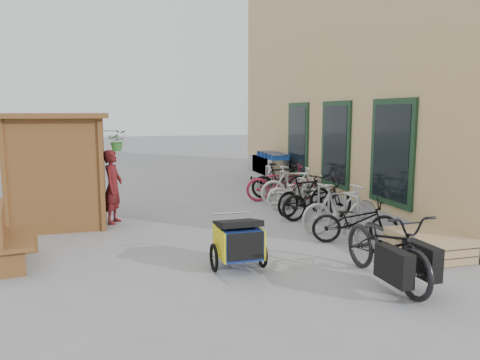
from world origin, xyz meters
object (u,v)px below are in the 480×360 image
object	(u,v)px
bike_2	(317,199)
bike_7	(281,181)
shopping_carts	(268,165)
kiosk	(53,154)
bike_3	(305,195)
cargo_bike	(388,247)
bench	(12,235)
bike_5	(294,186)
person_kiosk	(113,187)
bike_4	(300,192)
child_trailer	(238,240)
bike_0	(355,221)
bike_1	(340,208)
bike_6	(281,183)
pallet_stack	(429,244)

from	to	relation	value
bike_2	bike_7	distance (m)	2.67
shopping_carts	bike_7	size ratio (longest dim) A/B	1.48
kiosk	bike_3	size ratio (longest dim) A/B	1.55
cargo_bike	bike_3	xyz separation A→B (m)	(0.64, 4.41, -0.05)
kiosk	bench	xyz separation A→B (m)	(-0.40, -2.47, -1.06)
cargo_bike	bike_5	size ratio (longest dim) A/B	1.19
kiosk	person_kiosk	xyz separation A→B (m)	(1.19, 0.07, -0.75)
bike_2	bike_4	distance (m)	1.12
bench	child_trailer	size ratio (longest dim) A/B	1.12
kiosk	bike_7	bearing A→B (deg)	17.88
shopping_carts	child_trailer	bearing A→B (deg)	-112.01
person_kiosk	bike_2	xyz separation A→B (m)	(4.46, -0.88, -0.34)
bike_7	bike_5	bearing A→B (deg)	-170.80
cargo_bike	bike_0	bearing A→B (deg)	72.54
bike_1	shopping_carts	bearing A→B (deg)	-7.88
bike_6	kiosk	bearing A→B (deg)	116.66
bike_5	bike_0	bearing A→B (deg)	-172.08
bike_4	bike_1	bearing A→B (deg)	-177.03
child_trailer	bike_7	world-z (taller)	bike_7
kiosk	bike_5	world-z (taller)	kiosk
bike_3	bike_5	world-z (taller)	bike_5
child_trailer	bike_5	size ratio (longest dim) A/B	0.82
bike_1	bike_6	xyz separation A→B (m)	(0.06, 3.53, -0.01)
bike_3	bike_1	bearing A→B (deg)	163.02
child_trailer	cargo_bike	world-z (taller)	cargo_bike
bike_5	bike_7	xyz separation A→B (m)	(0.03, 1.03, -0.02)
bench	bike_4	xyz separation A→B (m)	(6.10, 2.78, -0.05)
bench	bike_5	distance (m)	6.97
kiosk	child_trailer	world-z (taller)	kiosk
shopping_carts	child_trailer	distance (m)	8.69
bike_5	child_trailer	bearing A→B (deg)	160.25
bike_4	bike_6	xyz separation A→B (m)	(-0.08, 1.15, 0.05)
child_trailer	bike_3	xyz separation A→B (m)	(2.51, 3.24, 0.02)
kiosk	cargo_bike	bearing A→B (deg)	-44.25
child_trailer	person_kiosk	bearing A→B (deg)	116.01
person_kiosk	bike_0	size ratio (longest dim) A/B	1.01
bike_7	pallet_stack	bearing A→B (deg)	-164.16
child_trailer	kiosk	bearing A→B (deg)	129.44
bike_1	bike_7	world-z (taller)	bike_1
bike_3	bike_4	xyz separation A→B (m)	(0.16, 0.66, -0.04)
bike_2	bike_6	bearing A→B (deg)	-4.14
pallet_stack	bike_2	world-z (taller)	bike_2
shopping_carts	bike_1	size ratio (longest dim) A/B	1.47
bike_6	bike_0	bearing A→B (deg)	-169.64
cargo_bike	bike_7	bearing A→B (deg)	81.88
bike_5	person_kiosk	bearing A→B (deg)	111.37
pallet_stack	person_kiosk	world-z (taller)	person_kiosk
pallet_stack	person_kiosk	size ratio (longest dim) A/B	0.74
bench	shopping_carts	xyz separation A→B (m)	(6.68, 6.93, 0.15)
pallet_stack	bike_2	bearing A→B (deg)	101.63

